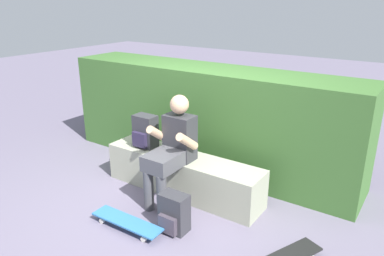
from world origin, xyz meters
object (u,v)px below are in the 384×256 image
backpack_on_bench (145,132)px  backpack_on_ground (174,213)px  skateboard_near_person (127,222)px  person_skater (172,147)px  bench_main (183,174)px

backpack_on_bench → backpack_on_ground: backpack_on_bench is taller
backpack_on_ground → backpack_on_bench: bearing=144.3°
skateboard_near_person → person_skater: bearing=86.7°
skateboard_near_person → backpack_on_bench: 1.21m
backpack_on_ground → bench_main: bearing=119.2°
bench_main → person_skater: person_skater is taller
bench_main → backpack_on_bench: backpack_on_bench is taller
bench_main → backpack_on_bench: size_ratio=4.95×
person_skater → backpack_on_bench: bearing=160.4°
person_skater → backpack_on_bench: (-0.57, 0.20, -0.00)m
skateboard_near_person → backpack_on_ground: 0.49m
bench_main → person_skater: (0.01, -0.21, 0.43)m
backpack_on_bench → skateboard_near_person: bearing=-60.0°
bench_main → skateboard_near_person: bench_main is taller
backpack_on_bench → backpack_on_ground: bearing=-35.7°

